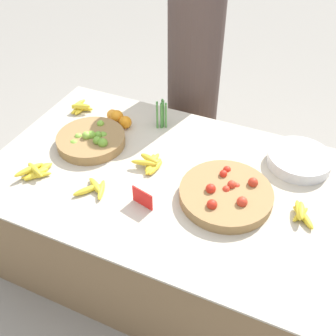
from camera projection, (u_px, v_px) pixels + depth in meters
ground_plane at (168, 256)px, 2.48m from camera, size 12.00×12.00×0.00m
market_table at (168, 220)px, 2.25m from camera, size 1.86×1.15×0.69m
lime_bowl at (91, 140)px, 2.19m from camera, size 0.38×0.38×0.09m
tomato_basket at (226, 194)px, 1.87m from camera, size 0.45×0.45×0.09m
orange_pile at (118, 118)px, 2.34m from camera, size 0.18×0.11×0.08m
metal_bowl at (299, 160)px, 2.06m from camera, size 0.33×0.33×0.06m
price_sign at (142, 198)px, 1.83m from camera, size 0.12×0.03×0.10m
veg_bundle at (162, 114)px, 2.29m from camera, size 0.06×0.07×0.17m
banana_bunch_middle_left at (80, 108)px, 2.44m from camera, size 0.12×0.14×0.06m
banana_bunch_middle_right at (94, 188)px, 1.93m from camera, size 0.16×0.17×0.04m
banana_bunch_back_center at (151, 164)px, 2.05m from camera, size 0.15×0.18×0.06m
banana_bunch_front_center at (302, 214)px, 1.78m from camera, size 0.12×0.14×0.06m
banana_bunch_front_right at (35, 172)px, 2.00m from camera, size 0.15×0.19×0.06m
vendor_person at (194, 79)px, 2.62m from camera, size 0.35×0.35×1.65m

